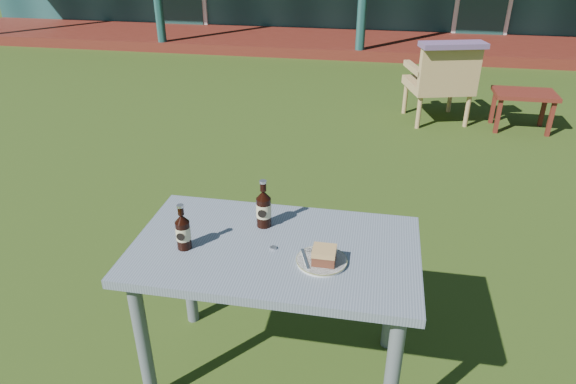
% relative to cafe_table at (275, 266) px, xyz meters
% --- Properties ---
extents(ground, '(80.00, 80.00, 0.00)m').
position_rel_cafe_table_xyz_m(ground, '(0.00, 1.60, -0.62)').
color(ground, '#334916').
extents(cafe_table, '(1.20, 0.70, 0.72)m').
position_rel_cafe_table_xyz_m(cafe_table, '(0.00, 0.00, 0.00)').
color(cafe_table, slate).
rests_on(cafe_table, ground).
extents(plate, '(0.20, 0.20, 0.01)m').
position_rel_cafe_table_xyz_m(plate, '(0.21, -0.08, 0.11)').
color(plate, silver).
rests_on(plate, cafe_table).
extents(cake_slice, '(0.09, 0.09, 0.06)m').
position_rel_cafe_table_xyz_m(cake_slice, '(0.22, -0.09, 0.15)').
color(cake_slice, '#562B1B').
rests_on(cake_slice, plate).
extents(fork, '(0.06, 0.14, 0.00)m').
position_rel_cafe_table_xyz_m(fork, '(0.14, -0.09, 0.12)').
color(fork, silver).
rests_on(fork, plate).
extents(cola_bottle_near, '(0.07, 0.07, 0.22)m').
position_rel_cafe_table_xyz_m(cola_bottle_near, '(-0.08, 0.15, 0.19)').
color(cola_bottle_near, black).
rests_on(cola_bottle_near, cafe_table).
extents(cola_bottle_far, '(0.06, 0.06, 0.20)m').
position_rel_cafe_table_xyz_m(cola_bottle_far, '(-0.37, -0.08, 0.18)').
color(cola_bottle_far, black).
rests_on(cola_bottle_far, cafe_table).
extents(bottle_cap, '(0.03, 0.03, 0.01)m').
position_rel_cafe_table_xyz_m(bottle_cap, '(-0.00, -0.02, 0.11)').
color(bottle_cap, silver).
rests_on(bottle_cap, cafe_table).
extents(armchair_left, '(0.75, 0.72, 0.83)m').
position_rel_cafe_table_xyz_m(armchair_left, '(0.99, 3.72, -0.15)').
color(armchair_left, tan).
rests_on(armchair_left, ground).
extents(floral_throw, '(0.68, 0.39, 0.05)m').
position_rel_cafe_table_xyz_m(floral_throw, '(1.04, 3.55, 0.24)').
color(floral_throw, '#664D78').
rests_on(floral_throw, armchair_left).
extents(side_table, '(0.60, 0.40, 0.40)m').
position_rel_cafe_table_xyz_m(side_table, '(1.82, 3.65, -0.28)').
color(side_table, maroon).
rests_on(side_table, ground).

